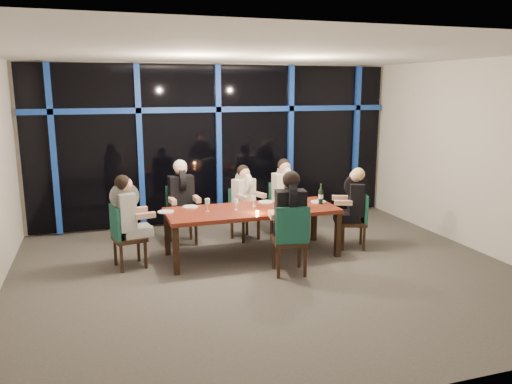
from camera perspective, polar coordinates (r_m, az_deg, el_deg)
room at (r=6.64m, az=1.60°, el=7.24°), size 7.04×7.00×3.02m
window_wall at (r=9.49m, az=-4.29°, el=5.72°), size 6.86×0.43×2.94m
dining_table at (r=7.61m, az=-0.46°, el=-2.42°), size 2.60×1.00×0.75m
chair_far_left at (r=8.41m, az=-8.55°, el=-2.20°), size 0.47×0.47×0.96m
chair_far_mid at (r=8.56m, az=-1.57°, el=-2.14°), size 0.52×0.52×0.88m
chair_far_right at (r=8.81m, az=3.06°, el=-1.57°), size 0.47×0.47×0.92m
chair_end_left at (r=7.38m, az=-14.92°, el=-4.59°), size 0.51×0.51×0.93m
chair_end_right at (r=8.22m, az=11.56°, el=-2.90°), size 0.54×0.54×0.90m
chair_near_mid at (r=6.88m, az=4.00°, el=-5.09°), size 0.54×0.54×1.00m
diner_far_left at (r=8.25m, az=-8.51°, el=0.24°), size 0.49×0.61×0.93m
diner_far_mid at (r=8.42m, az=-1.28°, el=0.07°), size 0.53×0.60×0.85m
diner_far_right at (r=8.67m, az=3.32°, el=0.69°), size 0.49×0.60×0.90m
diner_end_left at (r=7.31m, az=-14.48°, el=-1.73°), size 0.62×0.51×0.90m
diner_end_right at (r=8.12m, az=11.13°, el=-0.45°), size 0.61×0.55×0.87m
diner_near_mid at (r=6.86m, az=3.90°, el=-1.72°), size 0.54×0.66×0.97m
plate_far_left at (r=7.75m, az=-7.53°, el=-1.69°), size 0.24×0.24×0.01m
plate_far_mid at (r=8.01m, az=1.16°, el=-1.14°), size 0.24×0.24×0.01m
plate_far_right at (r=8.21m, az=5.14°, el=-0.87°), size 0.24×0.24×0.01m
plate_end_left at (r=7.50m, az=-10.27°, el=-2.23°), size 0.24×0.24×0.01m
plate_end_right at (r=8.09m, az=7.15°, el=-1.11°), size 0.24×0.24×0.01m
plate_near_mid at (r=7.44m, az=3.02°, el=-2.17°), size 0.24×0.24×0.01m
wine_bottle at (r=7.94m, az=7.41°, el=-0.46°), size 0.08×0.08×0.33m
water_pitcher at (r=7.63m, az=5.38°, el=-1.11°), size 0.13×0.11×0.21m
tea_light at (r=7.33m, az=0.13°, el=-2.29°), size 0.05×0.05×0.03m
wine_glass_a at (r=7.49m, az=-2.29°, el=-1.15°), size 0.07×0.07×0.17m
wine_glass_b at (r=7.73m, az=-0.29°, el=-0.74°), size 0.07×0.07×0.17m
wine_glass_c at (r=7.66m, az=2.23°, el=-0.93°), size 0.06×0.06×0.16m
wine_glass_d at (r=7.43m, az=-5.58°, el=-1.16°), size 0.07×0.07×0.19m
wine_glass_e at (r=8.05m, az=5.45°, el=-0.30°), size 0.06×0.06×0.16m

